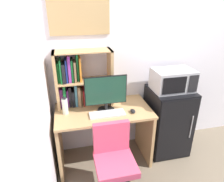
# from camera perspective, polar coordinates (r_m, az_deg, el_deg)

# --- Properties ---
(wall_back) EXTENTS (6.40, 0.04, 2.60)m
(wall_back) POSITION_cam_1_polar(r_m,az_deg,el_deg) (3.07, 22.57, 9.74)
(wall_back) COLOR silver
(wall_back) RESTS_ON ground_plane
(wall_left) EXTENTS (0.04, 4.40, 2.60)m
(wall_left) POSITION_cam_1_polar(r_m,az_deg,el_deg) (1.08, -25.15, -16.91)
(wall_left) COLOR silver
(wall_left) RESTS_ON ground_plane
(desk) EXTENTS (1.14, 0.63, 0.77)m
(desk) POSITION_cam_1_polar(r_m,az_deg,el_deg) (2.57, -2.37, -10.06)
(desk) COLOR tan
(desk) RESTS_ON ground_plane
(hutch_bookshelf) EXTENTS (0.68, 0.25, 0.69)m
(hutch_bookshelf) POSITION_cam_1_polar(r_m,az_deg,el_deg) (2.46, -10.02, 3.03)
(hutch_bookshelf) COLOR tan
(hutch_bookshelf) RESTS_ON desk
(monitor) EXTENTS (0.49, 0.20, 0.44)m
(monitor) POSITION_cam_1_polar(r_m,az_deg,el_deg) (2.31, -1.75, -0.44)
(monitor) COLOR black
(monitor) RESTS_ON desk
(keyboard) EXTENTS (0.41, 0.15, 0.02)m
(keyboard) POSITION_cam_1_polar(r_m,az_deg,el_deg) (2.33, -1.33, -6.50)
(keyboard) COLOR silver
(keyboard) RESTS_ON desk
(computer_mouse) EXTENTS (0.06, 0.09, 0.04)m
(computer_mouse) POSITION_cam_1_polar(r_m,az_deg,el_deg) (2.38, 5.90, -5.69)
(computer_mouse) COLOR black
(computer_mouse) RESTS_ON desk
(water_bottle) EXTENTS (0.07, 0.07, 0.21)m
(water_bottle) POSITION_cam_1_polar(r_m,az_deg,el_deg) (2.37, -13.15, -4.19)
(water_bottle) COLOR silver
(water_bottle) RESTS_ON desk
(mini_fridge) EXTENTS (0.53, 0.54, 0.93)m
(mini_fridge) POSITION_cam_1_polar(r_m,az_deg,el_deg) (2.90, 15.43, -8.08)
(mini_fridge) COLOR black
(mini_fridge) RESTS_ON ground_plane
(microwave) EXTENTS (0.50, 0.35, 0.27)m
(microwave) POSITION_cam_1_polar(r_m,az_deg,el_deg) (2.64, 16.81, 3.00)
(microwave) COLOR #ADADB2
(microwave) RESTS_ON mini_fridge
(desk_chair) EXTENTS (0.47, 0.47, 0.83)m
(desk_chair) POSITION_cam_1_polar(r_m,az_deg,el_deg) (2.27, 0.59, -20.52)
(desk_chair) COLOR black
(desk_chair) RESTS_ON ground_plane
(wall_corkboard) EXTENTS (0.68, 0.02, 0.51)m
(wall_corkboard) POSITION_cam_1_polar(r_m,az_deg,el_deg) (2.40, -9.32, 21.36)
(wall_corkboard) COLOR tan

